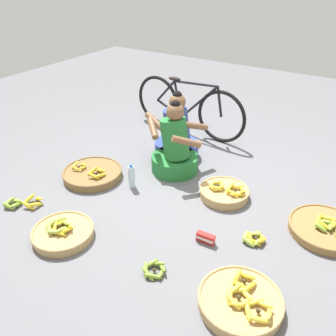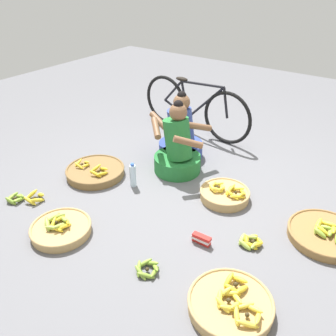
% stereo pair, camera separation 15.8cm
% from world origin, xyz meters
% --- Properties ---
extents(ground_plane, '(10.00, 10.00, 0.00)m').
position_xyz_m(ground_plane, '(0.00, 0.00, 0.00)').
color(ground_plane, slate).
extents(vendor_woman_front, '(0.74, 0.54, 0.83)m').
position_xyz_m(vendor_woman_front, '(-0.23, 0.30, 0.27)').
color(vendor_woman_front, '#237233').
rests_on(vendor_woman_front, ground).
extents(vendor_woman_behind, '(0.71, 0.52, 0.81)m').
position_xyz_m(vendor_woman_behind, '(-0.38, 0.59, 0.26)').
color(vendor_woman_behind, '#334793').
rests_on(vendor_woman_behind, ground).
extents(bicycle_leaning, '(1.70, 0.18, 0.73)m').
position_xyz_m(bicycle_leaning, '(-0.63, 1.27, 0.36)').
color(bicycle_leaning, black).
rests_on(bicycle_leaning, ground).
extents(banana_basket_near_vendor, '(0.58, 0.58, 0.16)m').
position_xyz_m(banana_basket_near_vendor, '(1.10, -1.01, 0.05)').
color(banana_basket_near_vendor, tan).
rests_on(banana_basket_near_vendor, ground).
extents(banana_basket_front_left, '(0.63, 0.63, 0.14)m').
position_xyz_m(banana_basket_front_left, '(1.43, 0.10, 0.05)').
color(banana_basket_front_left, olive).
rests_on(banana_basket_front_left, ground).
extents(banana_basket_front_right, '(0.53, 0.53, 0.16)m').
position_xyz_m(banana_basket_front_right, '(-0.45, -1.16, 0.05)').
color(banana_basket_front_right, tan).
rests_on(banana_basket_front_right, ground).
extents(banana_basket_mid_right, '(0.64, 0.64, 0.15)m').
position_xyz_m(banana_basket_mid_right, '(-0.90, -0.31, 0.05)').
color(banana_basket_mid_right, brown).
rests_on(banana_basket_mid_right, ground).
extents(banana_basket_front_center, '(0.49, 0.49, 0.16)m').
position_xyz_m(banana_basket_front_center, '(0.46, 0.12, 0.06)').
color(banana_basket_front_center, tan).
rests_on(banana_basket_front_center, ground).
extents(loose_bananas_mid_left, '(0.33, 0.30, 0.09)m').
position_xyz_m(loose_bananas_mid_left, '(-1.13, -1.06, 0.03)').
color(loose_bananas_mid_left, '#8CAD38').
rests_on(loose_bananas_mid_left, ground).
extents(loose_bananas_back_center, '(0.21, 0.21, 0.08)m').
position_xyz_m(loose_bananas_back_center, '(0.43, -1.07, 0.03)').
color(loose_bananas_back_center, olive).
rests_on(loose_bananas_back_center, ground).
extents(loose_bananas_back_right, '(0.20, 0.20, 0.09)m').
position_xyz_m(loose_bananas_back_right, '(0.95, -0.34, 0.03)').
color(loose_bananas_back_right, '#9EB747').
rests_on(loose_bananas_back_right, ground).
extents(water_bottle, '(0.07, 0.07, 0.27)m').
position_xyz_m(water_bottle, '(-0.43, -0.23, 0.13)').
color(water_bottle, silver).
rests_on(water_bottle, ground).
extents(packet_carton_stack, '(0.17, 0.07, 0.09)m').
position_xyz_m(packet_carton_stack, '(0.60, -0.56, 0.04)').
color(packet_carton_stack, red).
rests_on(packet_carton_stack, ground).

